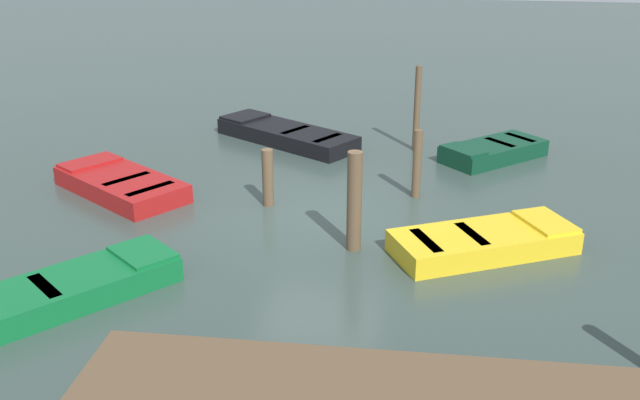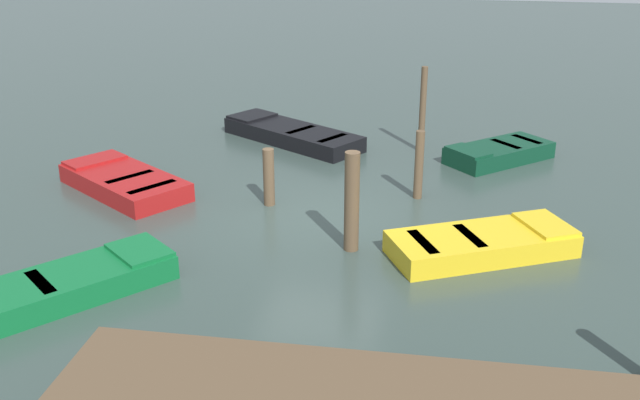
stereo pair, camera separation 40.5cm
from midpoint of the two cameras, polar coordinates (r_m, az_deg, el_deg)
The scene contains 11 objects.
ground_plane at distance 14.47m, azimuth 0.80°, elevation -1.29°, with size 80.00×80.00×0.00m, color #33423D.
dock_segment at distance 8.00m, azimuth 4.12°, elevation -15.39°, with size 6.51×1.86×0.95m.
rowboat_yellow at distance 13.18m, azimuth 13.59°, elevation -3.32°, with size 3.47×2.67×0.46m.
rowboat_red at distance 16.24m, azimuth -14.53°, elevation 1.42°, with size 3.43×2.92×0.46m.
rowboat_black at distance 19.19m, azimuth -1.65°, elevation 5.25°, with size 4.11×3.15×0.46m.
rowboat_dark_green at distance 18.23m, azimuth 14.53°, elevation 3.65°, with size 2.73×2.71×0.46m.
rowboat_green at distance 12.03m, azimuth -18.85°, elevation -6.45°, with size 3.16×3.54×0.46m.
mooring_piling_far_left at distance 14.86m, azimuth -3.28°, elevation 1.81°, with size 0.23×0.23×1.21m, color brown.
mooring_piling_mid_left at distance 18.39m, azimuth 8.73°, elevation 7.06°, with size 0.16×0.16×2.16m, color brown.
mooring_piling_near_left at distance 15.32m, azimuth 8.56°, elevation 2.75°, with size 0.19×0.19×1.48m, color brown.
mooring_piling_mid_right at distance 12.74m, azimuth 3.43°, elevation -0.16°, with size 0.27×0.27×1.84m, color brown.
Camera 2 is at (-2.75, 13.03, 5.66)m, focal length 40.57 mm.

